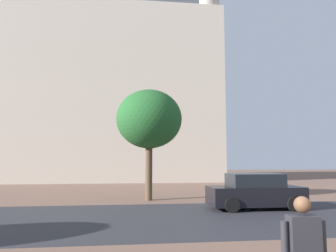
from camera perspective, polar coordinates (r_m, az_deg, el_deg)
The scene contains 5 objects.
ground_plane at distance 13.48m, azimuth 0.68°, elevation -15.39°, with size 120.00×120.00×0.00m, color brown.
street_asphalt_strip at distance 13.13m, azimuth 0.90°, elevation -15.63°, with size 120.00×7.83×0.00m, color #2D2D33.
landmark_building at distance 39.37m, azimuth -9.38°, elevation 8.09°, with size 24.07×13.25×38.78m.
car_black at distance 15.74m, azimuth 14.91°, elevation -11.06°, with size 4.22×2.02×1.59m.
tree_curb_far at distance 18.57m, azimuth -3.31°, elevation 1.13°, with size 3.70×3.70×6.19m.
Camera 1 is at (-1.84, -3.17, 2.20)m, focal length 35.00 mm.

